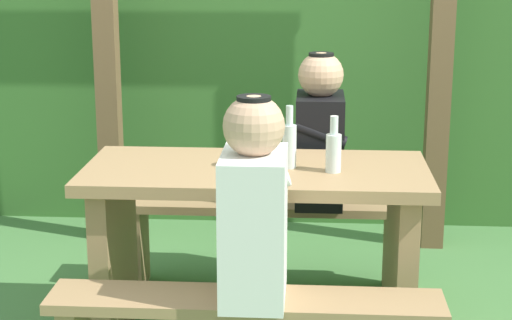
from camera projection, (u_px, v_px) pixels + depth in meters
The scene contains 10 objects.
hedge_backdrop at pixel (277, 27), 5.20m from camera, with size 6.40×0.60×2.30m, color #38692C.
pergola_post_left at pixel (106, 48), 4.64m from camera, with size 0.12×0.12×2.18m, color brown.
pergola_post_right at pixel (441, 51), 4.53m from camera, with size 0.12×0.12×2.18m, color brown.
picnic_table at pixel (256, 225), 3.53m from camera, with size 1.40×0.64×0.77m.
bench_far at pixel (264, 226), 4.13m from camera, with size 1.40×0.24×0.45m.
person_white_shirt at pixel (254, 207), 2.92m from camera, with size 0.25×0.35×0.72m.
person_black_coat at pixel (320, 135), 3.99m from camera, with size 0.25×0.35×0.72m.
drinking_glass at pixel (238, 156), 3.47m from camera, with size 0.08×0.08×0.09m, color silver.
bottle_left at pixel (334, 150), 3.37m from camera, with size 0.06×0.06×0.23m.
bottle_right at pixel (289, 144), 3.43m from camera, with size 0.06×0.06×0.26m.
Camera 1 is at (0.23, -3.34, 1.66)m, focal length 59.90 mm.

